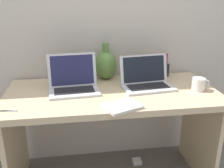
{
  "coord_description": "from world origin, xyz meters",
  "views": [
    {
      "loc": [
        -0.23,
        -1.59,
        1.36
      ],
      "look_at": [
        0.0,
        0.0,
        0.78
      ],
      "focal_mm": 41.17,
      "sensor_mm": 36.0,
      "label": 1
    }
  ],
  "objects_px": {
    "laptop_left": "(73,81)",
    "power_brick": "(137,161)",
    "green_vase": "(106,65)",
    "notebook_stack": "(122,106)",
    "coffee_mug": "(199,84)",
    "laptop_right": "(146,79)",
    "pen_cup": "(165,70)"
  },
  "relations": [
    {
      "from": "laptop_right",
      "to": "coffee_mug",
      "type": "xyz_separation_m",
      "value": [
        0.33,
        -0.12,
        -0.01
      ]
    },
    {
      "from": "laptop_left",
      "to": "coffee_mug",
      "type": "relative_size",
      "value": 2.76
    },
    {
      "from": "notebook_stack",
      "to": "power_brick",
      "type": "distance_m",
      "value": 0.87
    },
    {
      "from": "coffee_mug",
      "to": "notebook_stack",
      "type": "bearing_deg",
      "value": -160.3
    },
    {
      "from": "power_brick",
      "to": "laptop_left",
      "type": "bearing_deg",
      "value": -167.75
    },
    {
      "from": "notebook_stack",
      "to": "power_brick",
      "type": "bearing_deg",
      "value": 63.38
    },
    {
      "from": "laptop_left",
      "to": "power_brick",
      "type": "height_order",
      "value": "laptop_left"
    },
    {
      "from": "notebook_stack",
      "to": "pen_cup",
      "type": "relative_size",
      "value": 1.11
    },
    {
      "from": "laptop_right",
      "to": "green_vase",
      "type": "distance_m",
      "value": 0.34
    },
    {
      "from": "laptop_right",
      "to": "power_brick",
      "type": "xyz_separation_m",
      "value": [
        -0.01,
        0.11,
        -0.77
      ]
    },
    {
      "from": "laptop_left",
      "to": "notebook_stack",
      "type": "bearing_deg",
      "value": -49.85
    },
    {
      "from": "laptop_left",
      "to": "pen_cup",
      "type": "relative_size",
      "value": 1.86
    },
    {
      "from": "green_vase",
      "to": "notebook_stack",
      "type": "xyz_separation_m",
      "value": [
        0.03,
        -0.54,
        -0.1
      ]
    },
    {
      "from": "coffee_mug",
      "to": "pen_cup",
      "type": "height_order",
      "value": "pen_cup"
    },
    {
      "from": "pen_cup",
      "to": "laptop_left",
      "type": "bearing_deg",
      "value": -163.54
    },
    {
      "from": "notebook_stack",
      "to": "laptop_right",
      "type": "bearing_deg",
      "value": 54.81
    },
    {
      "from": "laptop_left",
      "to": "green_vase",
      "type": "bearing_deg",
      "value": 40.51
    },
    {
      "from": "laptop_left",
      "to": "notebook_stack",
      "type": "xyz_separation_m",
      "value": [
        0.28,
        -0.33,
        -0.06
      ]
    },
    {
      "from": "laptop_right",
      "to": "pen_cup",
      "type": "bearing_deg",
      "value": 45.45
    },
    {
      "from": "notebook_stack",
      "to": "coffee_mug",
      "type": "distance_m",
      "value": 0.6
    },
    {
      "from": "laptop_right",
      "to": "laptop_left",
      "type": "bearing_deg",
      "value": 179.62
    },
    {
      "from": "green_vase",
      "to": "power_brick",
      "type": "bearing_deg",
      "value": -22.73
    },
    {
      "from": "power_brick",
      "to": "notebook_stack",
      "type": "bearing_deg",
      "value": -116.62
    },
    {
      "from": "laptop_left",
      "to": "laptop_right",
      "type": "height_order",
      "value": "laptop_left"
    },
    {
      "from": "laptop_right",
      "to": "power_brick",
      "type": "height_order",
      "value": "laptop_right"
    },
    {
      "from": "green_vase",
      "to": "pen_cup",
      "type": "xyz_separation_m",
      "value": [
        0.47,
        0.0,
        -0.06
      ]
    },
    {
      "from": "green_vase",
      "to": "notebook_stack",
      "type": "relative_size",
      "value": 1.36
    },
    {
      "from": "power_brick",
      "to": "laptop_right",
      "type": "bearing_deg",
      "value": -84.49
    },
    {
      "from": "green_vase",
      "to": "notebook_stack",
      "type": "bearing_deg",
      "value": -86.87
    },
    {
      "from": "green_vase",
      "to": "pen_cup",
      "type": "relative_size",
      "value": 1.5
    },
    {
      "from": "laptop_left",
      "to": "pen_cup",
      "type": "height_order",
      "value": "laptop_left"
    },
    {
      "from": "green_vase",
      "to": "pen_cup",
      "type": "bearing_deg",
      "value": 0.11
    }
  ]
}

